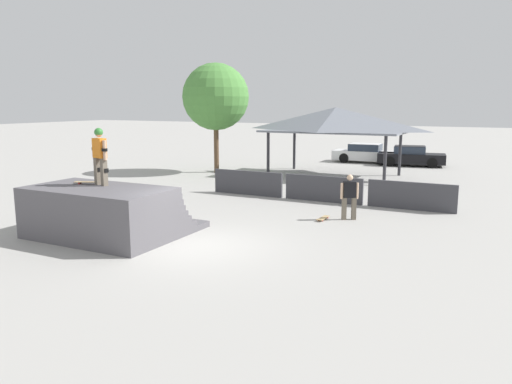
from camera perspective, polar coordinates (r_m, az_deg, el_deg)
The scene contains 11 objects.
ground_plane at distance 14.17m, azimuth -6.71°, elevation -6.14°, with size 160.00×160.00×0.00m, color #A3A09B.
quarter_pipe_ramp at distance 15.60m, azimuth -16.83°, elevation -2.37°, with size 4.31×3.81×1.52m.
skater_on_deck at distance 15.57m, azimuth -17.43°, elevation 4.33°, with size 0.74×0.34×1.71m.
skateboard_on_deck at distance 16.04m, azimuth -18.52°, elevation 1.09°, with size 0.87×0.52×0.09m.
bystander_walking at distance 17.31m, azimuth 10.63°, elevation -0.30°, with size 0.59×0.41×1.57m.
skateboard_on_ground at distance 17.30m, azimuth 7.66°, elevation -2.98°, with size 0.22×0.83×0.09m.
barrier_fence at distance 20.39m, azimuth 7.71°, elevation 0.35°, with size 10.19×0.12×1.05m.
pavilion_shelter at distance 27.52m, azimuth 9.08°, elevation 8.14°, with size 7.40×4.35×3.74m.
tree_beside_pavilion at distance 28.82m, azimuth -4.63°, elevation 10.78°, with size 3.78×3.78×6.20m.
parked_car_white at distance 34.55m, azimuth 12.50°, elevation 4.31°, with size 4.45×1.84×1.27m.
parked_car_black at distance 33.42m, azimuth 17.28°, elevation 3.90°, with size 4.33×2.24×1.27m.
Camera 1 is at (7.57, -11.31, 3.95)m, focal length 35.00 mm.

